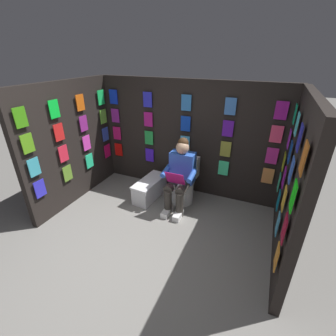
% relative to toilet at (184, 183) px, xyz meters
% --- Properties ---
extents(ground_plane, '(30.00, 30.00, 0.00)m').
position_rel_toilet_xyz_m(ground_plane, '(0.12, 1.63, -0.33)').
color(ground_plane, gray).
extents(display_wall_back, '(3.36, 0.14, 2.01)m').
position_rel_toilet_xyz_m(display_wall_back, '(0.12, -0.40, 0.68)').
color(display_wall_back, black).
rests_on(display_wall_back, ground).
extents(display_wall_left, '(0.14, 1.98, 2.01)m').
position_rel_toilet_xyz_m(display_wall_left, '(-1.56, 0.64, 0.68)').
color(display_wall_left, black).
rests_on(display_wall_left, ground).
extents(display_wall_right, '(0.14, 1.98, 2.01)m').
position_rel_toilet_xyz_m(display_wall_right, '(1.80, 0.64, 0.68)').
color(display_wall_right, black).
rests_on(display_wall_right, ground).
extents(toilet, '(0.41, 0.56, 0.77)m').
position_rel_toilet_xyz_m(toilet, '(0.00, 0.00, 0.00)').
color(toilet, white).
rests_on(toilet, ground).
extents(person_reading, '(0.53, 0.68, 1.19)m').
position_rel_toilet_xyz_m(person_reading, '(-0.00, 0.23, 0.27)').
color(person_reading, blue).
rests_on(person_reading, ground).
extents(comic_longbox_near, '(0.37, 0.79, 0.35)m').
position_rel_toilet_xyz_m(comic_longbox_near, '(0.58, 0.19, -0.15)').
color(comic_longbox_near, silver).
rests_on(comic_longbox_near, ground).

